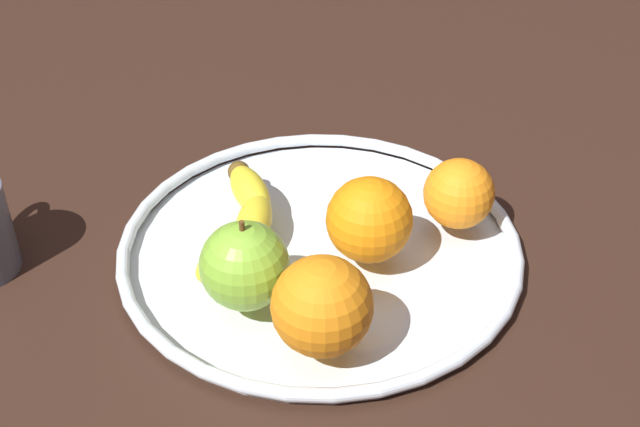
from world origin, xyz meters
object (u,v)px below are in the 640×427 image
(banana, at_px, (244,220))
(apple, at_px, (245,266))
(fruit_bowl, at_px, (320,247))
(orange_back_right, at_px, (459,194))
(orange_front_left, at_px, (322,306))
(orange_center, at_px, (369,220))

(banana, bearing_deg, apple, -167.75)
(banana, xyz_separation_m, apple, (-0.09, -0.00, 0.02))
(fruit_bowl, height_order, apple, apple)
(banana, bearing_deg, fruit_bowl, -90.76)
(apple, height_order, orange_back_right, apple)
(orange_front_left, distance_m, orange_back_right, 0.20)
(fruit_bowl, xyz_separation_m, apple, (-0.07, 0.07, 0.05))
(banana, relative_size, orange_front_left, 2.24)
(fruit_bowl, distance_m, orange_back_right, 0.13)
(fruit_bowl, height_order, banana, banana)
(fruit_bowl, height_order, orange_center, orange_center)
(fruit_bowl, bearing_deg, orange_center, -117.36)
(fruit_bowl, distance_m, orange_center, 0.07)
(orange_front_left, relative_size, orange_center, 1.05)
(orange_center, distance_m, orange_back_right, 0.09)
(apple, relative_size, orange_center, 1.09)
(orange_back_right, bearing_deg, orange_center, 115.22)
(banana, distance_m, orange_center, 0.12)
(orange_back_right, bearing_deg, apple, 115.99)
(fruit_bowl, bearing_deg, orange_front_left, 177.32)
(orange_front_left, bearing_deg, fruit_bowl, -2.68)
(banana, bearing_deg, orange_front_left, -145.78)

